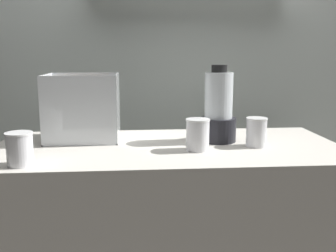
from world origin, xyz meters
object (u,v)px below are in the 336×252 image
carrot_display_bin (82,119)px  juice_cup_beet_middle (256,134)px  juice_cup_pomegranate_left (198,137)px  blender_pitcher (218,111)px  juice_cup_pomegranate_far_left (20,151)px

carrot_display_bin → juice_cup_beet_middle: (0.71, -0.19, -0.04)m
carrot_display_bin → juice_cup_pomegranate_left: bearing=-26.1°
blender_pitcher → juice_cup_pomegranate_far_left: 0.79m
juice_cup_pomegranate_far_left → juice_cup_pomegranate_left: bearing=13.7°
juice_cup_beet_middle → juice_cup_pomegranate_left: bearing=-170.2°
carrot_display_bin → juice_cup_beet_middle: carrot_display_bin is taller
blender_pitcher → juice_cup_beet_middle: blender_pitcher is taller
juice_cup_beet_middle → carrot_display_bin: bearing=165.3°
carrot_display_bin → blender_pitcher: bearing=-8.0°
juice_cup_pomegranate_far_left → juice_cup_beet_middle: 0.88m
juice_cup_pomegranate_left → juice_cup_beet_middle: (0.24, 0.04, -0.00)m
blender_pitcher → juice_cup_pomegranate_far_left: (-0.73, -0.30, -0.08)m
juice_cup_pomegranate_left → carrot_display_bin: bearing=153.9°
blender_pitcher → juice_cup_beet_middle: size_ratio=2.76×
juice_cup_pomegranate_far_left → juice_cup_pomegranate_left: size_ratio=0.92×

